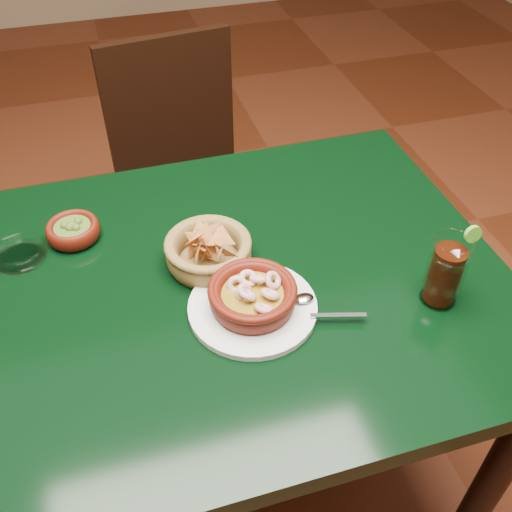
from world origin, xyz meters
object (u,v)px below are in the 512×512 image
object	(u,v)px
chip_basket	(208,251)
cola_drink	(446,271)
shrimp_plate	(253,298)
dining_chair	(188,180)
dining_table	(183,325)

from	to	relation	value
chip_basket	cola_drink	xyz separation A→B (m)	(0.36, -0.20, 0.04)
chip_basket	cola_drink	distance (m)	0.42
shrimp_plate	cola_drink	xyz separation A→B (m)	(0.32, -0.07, 0.04)
shrimp_plate	dining_chair	bearing A→B (deg)	88.08
shrimp_plate	chip_basket	bearing A→B (deg)	108.53
dining_table	chip_basket	xyz separation A→B (m)	(0.07, 0.05, 0.13)
dining_chair	shrimp_plate	xyz separation A→B (m)	(-0.03, -0.79, 0.29)
chip_basket	dining_table	bearing A→B (deg)	-144.58
shrimp_plate	chip_basket	distance (m)	0.14
dining_chair	dining_table	bearing A→B (deg)	-101.32
dining_chair	cola_drink	xyz separation A→B (m)	(0.29, -0.86, 0.33)
shrimp_plate	chip_basket	world-z (taller)	chip_basket
shrimp_plate	cola_drink	size ratio (longest dim) A/B	1.84
dining_table	chip_basket	size ratio (longest dim) A/B	6.25
dining_chair	cola_drink	distance (m)	0.97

